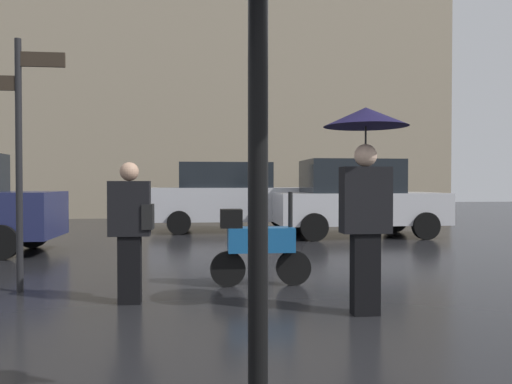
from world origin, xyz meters
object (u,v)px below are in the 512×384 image
(parked_scooter, at_px, (258,244))
(pedestrian_with_umbrella, at_px, (366,165))
(street_signpost, at_px, (19,139))
(parked_car_distant, at_px, (355,198))
(pedestrian_with_bag, at_px, (131,224))
(parked_car_right, at_px, (231,196))

(parked_scooter, bearing_deg, pedestrian_with_umbrella, -47.82)
(pedestrian_with_umbrella, relative_size, street_signpost, 0.68)
(parked_car_distant, xyz_separation_m, street_signpost, (-6.12, -5.74, 0.92))
(parked_car_distant, bearing_deg, pedestrian_with_umbrella, 81.55)
(pedestrian_with_umbrella, xyz_separation_m, pedestrian_with_bag, (-2.45, 0.74, -0.64))
(pedestrian_with_umbrella, distance_m, parked_car_right, 8.99)
(parked_scooter, xyz_separation_m, parked_car_distant, (3.15, 5.73, 0.42))
(parked_car_distant, relative_size, street_signpost, 1.33)
(street_signpost, bearing_deg, parked_car_right, 67.47)
(pedestrian_with_bag, distance_m, parked_car_distant, 8.01)
(parked_scooter, height_order, parked_car_right, parked_car_right)
(pedestrian_with_bag, bearing_deg, parked_car_right, -5.25)
(parked_scooter, bearing_deg, pedestrian_with_bag, -142.41)
(pedestrian_with_bag, height_order, parked_scooter, pedestrian_with_bag)
(pedestrian_with_bag, bearing_deg, street_signpost, 68.18)
(pedestrian_with_bag, xyz_separation_m, street_signpost, (-1.45, 0.77, 0.99))
(parked_car_right, xyz_separation_m, street_signpost, (-3.08, -7.42, 0.93))
(pedestrian_with_bag, height_order, street_signpost, street_signpost)
(parked_car_right, bearing_deg, pedestrian_with_bag, -118.31)
(parked_car_right, xyz_separation_m, parked_car_distant, (3.04, -1.68, 0.01))
(parked_scooter, height_order, parked_car_distant, parked_car_distant)
(parked_car_right, distance_m, parked_car_distant, 3.48)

